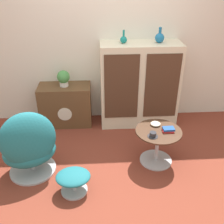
{
  "coord_description": "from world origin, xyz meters",
  "views": [
    {
      "loc": [
        -0.18,
        -2.32,
        2.13
      ],
      "look_at": [
        -0.0,
        0.5,
        0.55
      ],
      "focal_mm": 42.0,
      "sensor_mm": 36.0,
      "label": 1
    }
  ],
  "objects": [
    {
      "name": "ground_plane",
      "position": [
        0.0,
        0.0,
        0.0
      ],
      "size": [
        12.0,
        12.0,
        0.0
      ],
      "primitive_type": "plane",
      "color": "brown"
    },
    {
      "name": "wall_back",
      "position": [
        0.0,
        1.41,
        1.3
      ],
      "size": [
        6.4,
        0.06,
        2.6
      ],
      "color": "silver",
      "rests_on": "ground_plane"
    },
    {
      "name": "sideboard",
      "position": [
        0.43,
        1.16,
        0.61
      ],
      "size": [
        1.11,
        0.44,
        1.22
      ],
      "color": "beige",
      "rests_on": "ground_plane"
    },
    {
      "name": "tv_console",
      "position": [
        -0.66,
        1.19,
        0.31
      ],
      "size": [
        0.75,
        0.4,
        0.61
      ],
      "color": "brown",
      "rests_on": "ground_plane"
    },
    {
      "name": "egg_chair",
      "position": [
        -0.95,
        0.07,
        0.39
      ],
      "size": [
        0.75,
        0.72,
        0.84
      ],
      "color": "#B7B7BC",
      "rests_on": "ground_plane"
    },
    {
      "name": "ottoman",
      "position": [
        -0.46,
        -0.24,
        0.17
      ],
      "size": [
        0.37,
        0.31,
        0.25
      ],
      "color": "#B7B7BC",
      "rests_on": "ground_plane"
    },
    {
      "name": "coffee_table",
      "position": [
        0.52,
        0.2,
        0.28
      ],
      "size": [
        0.54,
        0.54,
        0.45
      ],
      "color": "#B7B7BC",
      "rests_on": "ground_plane"
    },
    {
      "name": "vase_leftmost",
      "position": [
        0.19,
        1.16,
        1.27
      ],
      "size": [
        0.09,
        0.09,
        0.17
      ],
      "color": "#147A75",
      "rests_on": "sideboard"
    },
    {
      "name": "vase_inner_left",
      "position": [
        0.67,
        1.16,
        1.29
      ],
      "size": [
        0.13,
        0.13,
        0.2
      ],
      "color": "#196699",
      "rests_on": "sideboard"
    },
    {
      "name": "potted_plant",
      "position": [
        -0.65,
        1.19,
        0.74
      ],
      "size": [
        0.18,
        0.18,
        0.23
      ],
      "color": "silver",
      "rests_on": "tv_console"
    },
    {
      "name": "teacup",
      "position": [
        0.43,
        0.08,
        0.47
      ],
      "size": [
        0.12,
        0.12,
        0.06
      ],
      "color": "#2D2D33",
      "rests_on": "coffee_table"
    },
    {
      "name": "book_stack",
      "position": [
        0.63,
        0.18,
        0.47
      ],
      "size": [
        0.14,
        0.1,
        0.04
      ],
      "color": "red",
      "rests_on": "coffee_table"
    },
    {
      "name": "bowl",
      "position": [
        0.51,
        0.32,
        0.47
      ],
      "size": [
        0.12,
        0.12,
        0.04
      ],
      "color": "beige",
      "rests_on": "coffee_table"
    }
  ]
}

